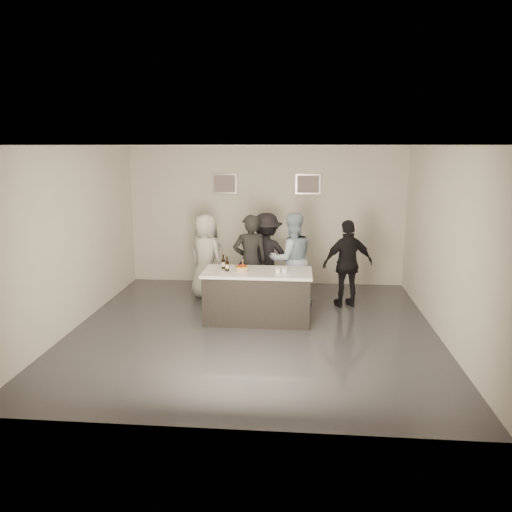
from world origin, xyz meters
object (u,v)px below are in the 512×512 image
object	(u,v)px
cake	(242,269)
beer_bottle_a	(223,262)
person_guest_left	(206,256)
person_guest_right	(348,264)
person_main_blue	(292,259)
bar_counter	(257,296)
beer_bottle_b	(227,264)
person_guest_back	(266,256)
person_main_black	(250,262)

from	to	relation	value
cake	beer_bottle_a	distance (m)	0.37
person_guest_left	person_guest_right	bearing A→B (deg)	-151.56
cake	person_main_blue	distance (m)	1.31
bar_counter	beer_bottle_b	xyz separation A→B (m)	(-0.52, -0.05, 0.58)
cake	person_guest_right	xyz separation A→B (m)	(1.89, 1.01, -0.11)
person_main_blue	person_guest_back	world-z (taller)	person_main_blue
person_main_black	person_guest_left	size ratio (longest dim) A/B	1.05
person_main_black	person_guest_back	world-z (taller)	person_main_black
cake	person_guest_left	xyz separation A→B (m)	(-0.87, 1.35, -0.09)
beer_bottle_a	person_guest_right	xyz separation A→B (m)	(2.23, 0.89, -0.20)
cake	person_guest_left	size ratio (longest dim) A/B	0.14
cake	person_guest_left	distance (m)	1.61
beer_bottle_a	person_main_black	xyz separation A→B (m)	(0.41, 0.61, -0.14)
person_guest_left	beer_bottle_b	bearing A→B (deg)	149.86
beer_bottle_b	person_main_blue	xyz separation A→B (m)	(1.08, 1.04, -0.14)
person_main_blue	person_guest_back	xyz separation A→B (m)	(-0.52, 0.41, -0.03)
person_main_blue	person_guest_back	size ratio (longest dim) A/B	1.04
cake	person_guest_right	world-z (taller)	person_guest_right
beer_bottle_a	person_guest_left	bearing A→B (deg)	113.77
person_main_black	person_guest_right	distance (m)	1.84
person_main_blue	person_guest_back	distance (m)	0.66
bar_counter	person_guest_right	distance (m)	1.94
cake	beer_bottle_a	world-z (taller)	beer_bottle_a
person_main_blue	person_guest_back	bearing A→B (deg)	-56.56
cake	beer_bottle_b	bearing A→B (deg)	-173.35
bar_counter	beer_bottle_b	distance (m)	0.78
cake	person_guest_back	world-z (taller)	person_guest_back
cake	beer_bottle_b	world-z (taller)	beer_bottle_b
beer_bottle_a	person_guest_back	bearing A→B (deg)	62.95
person_main_blue	bar_counter	bearing A→B (deg)	41.57
beer_bottle_a	bar_counter	bearing A→B (deg)	-9.48
bar_counter	beer_bottle_b	bearing A→B (deg)	-174.04
person_main_black	person_main_blue	size ratio (longest dim) A/B	1.00
beer_bottle_b	person_guest_right	xyz separation A→B (m)	(2.14, 1.04, -0.20)
person_main_blue	person_guest_right	distance (m)	1.06
person_guest_back	person_main_blue	bearing A→B (deg)	138.15
person_guest_right	person_main_blue	bearing A→B (deg)	-16.47
person_main_black	bar_counter	bearing A→B (deg)	89.01
person_guest_left	person_guest_back	xyz separation A→B (m)	(1.20, 0.06, 0.02)
bar_counter	cake	world-z (taller)	cake
beer_bottle_b	person_guest_left	bearing A→B (deg)	114.48
beer_bottle_a	person_main_black	bearing A→B (deg)	56.28
beer_bottle_a	person_main_black	size ratio (longest dim) A/B	0.15
person_guest_left	cake	bearing A→B (deg)	158.27
beer_bottle_b	person_guest_right	bearing A→B (deg)	25.94
bar_counter	cake	distance (m)	0.56
person_main_black	person_guest_left	distance (m)	1.13
beer_bottle_a	beer_bottle_b	world-z (taller)	same
beer_bottle_a	person_main_black	distance (m)	0.75
beer_bottle_a	person_guest_right	distance (m)	2.41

